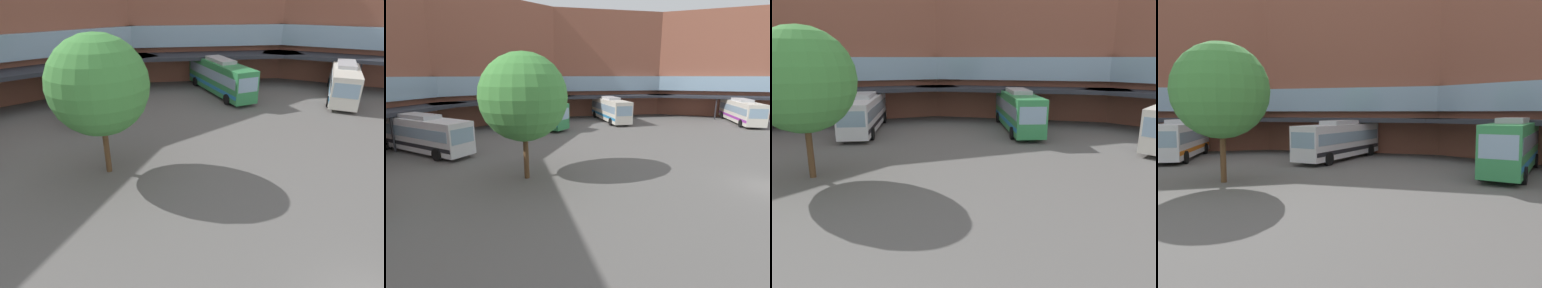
# 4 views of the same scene
# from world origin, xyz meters

# --- Properties ---
(station_building) EXTENTS (84.37, 46.52, 17.86)m
(station_building) POSITION_xyz_m (-0.00, 23.42, 8.49)
(station_building) COLOR #93543F
(station_building) RESTS_ON ground
(bus_0) EXTENTS (10.43, 10.37, 3.82)m
(bus_0) POSITION_xyz_m (19.69, 20.89, 1.94)
(bus_0) COLOR silver
(bus_0) RESTS_ON ground
(bus_2) EXTENTS (3.25, 11.77, 3.62)m
(bus_2) POSITION_xyz_m (-6.81, 27.89, 1.83)
(bus_2) COLOR white
(bus_2) RESTS_ON ground
(bus_4) EXTENTS (2.82, 11.70, 3.98)m
(bus_4) POSITION_xyz_m (7.99, 27.57, 2.01)
(bus_4) COLOR #338C4C
(bus_4) RESTS_ON ground
(plaza_tree) EXTENTS (5.93, 5.93, 8.66)m
(plaza_tree) POSITION_xyz_m (-6.94, 14.67, 5.69)
(plaza_tree) COLOR brown
(plaza_tree) RESTS_ON ground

